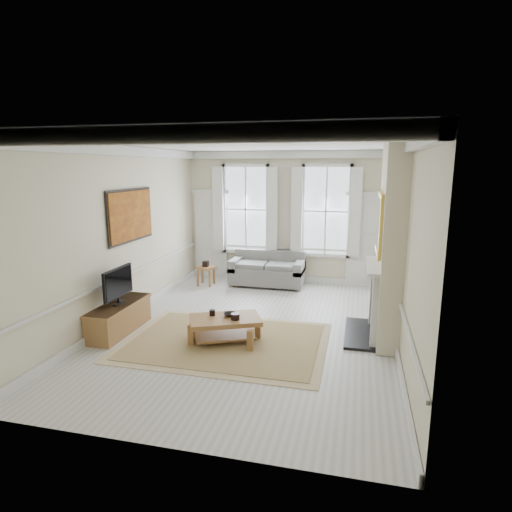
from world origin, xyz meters
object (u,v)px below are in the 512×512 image
(side_table, at_px, (206,270))
(sofa, at_px, (268,271))
(coffee_table, at_px, (225,322))
(tv_stand, at_px, (119,318))

(side_table, bearing_deg, sofa, 14.91)
(coffee_table, bearing_deg, side_table, 90.66)
(sofa, height_order, tv_stand, sofa)
(coffee_table, bearing_deg, tv_stand, 155.46)
(sofa, distance_m, tv_stand, 4.30)
(sofa, bearing_deg, coffee_table, -89.04)
(coffee_table, height_order, tv_stand, tv_stand)
(sofa, distance_m, coffee_table, 3.81)
(sofa, relative_size, tv_stand, 1.23)
(sofa, height_order, side_table, sofa)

